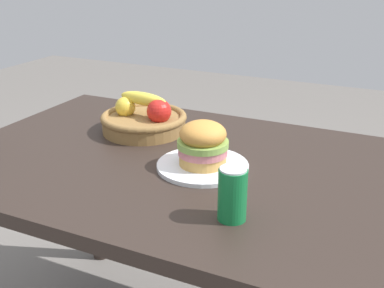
{
  "coord_description": "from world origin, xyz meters",
  "views": [
    {
      "loc": [
        0.56,
        -1.13,
        1.31
      ],
      "look_at": [
        0.03,
        -0.01,
        0.81
      ],
      "focal_mm": 44.43,
      "sensor_mm": 36.0,
      "label": 1
    }
  ],
  "objects_px": {
    "plate": "(203,166)",
    "sandwich": "(203,143)",
    "soda_can": "(232,194)",
    "fruit_basket": "(144,119)"
  },
  "relations": [
    {
      "from": "plate",
      "to": "sandwich",
      "type": "xyz_separation_m",
      "value": [
        0.0,
        0.0,
        0.07
      ]
    },
    {
      "from": "soda_can",
      "to": "fruit_basket",
      "type": "bearing_deg",
      "value": 138.78
    },
    {
      "from": "sandwich",
      "to": "soda_can",
      "type": "bearing_deg",
      "value": -52.55
    },
    {
      "from": "soda_can",
      "to": "fruit_basket",
      "type": "relative_size",
      "value": 0.43
    },
    {
      "from": "plate",
      "to": "sandwich",
      "type": "relative_size",
      "value": 1.81
    },
    {
      "from": "sandwich",
      "to": "soda_can",
      "type": "distance_m",
      "value": 0.28
    },
    {
      "from": "fruit_basket",
      "to": "plate",
      "type": "bearing_deg",
      "value": -32.18
    },
    {
      "from": "plate",
      "to": "sandwich",
      "type": "bearing_deg",
      "value": 0.0
    },
    {
      "from": "sandwich",
      "to": "soda_can",
      "type": "xyz_separation_m",
      "value": [
        0.17,
        -0.23,
        -0.01
      ]
    },
    {
      "from": "plate",
      "to": "sandwich",
      "type": "height_order",
      "value": "sandwich"
    }
  ]
}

